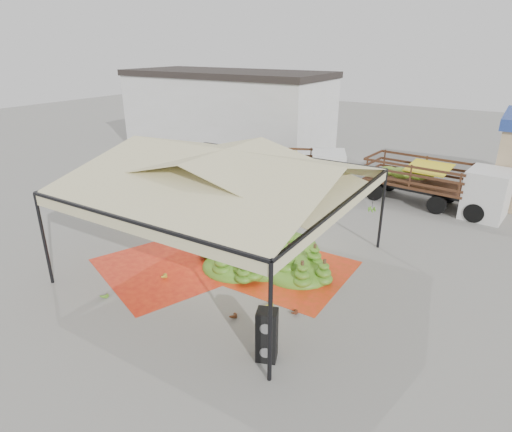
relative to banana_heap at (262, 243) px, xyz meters
The scene contains 17 objects.
ground 1.36m from the banana_heap, 131.79° to the right, with size 90.00×90.00×0.00m, color slate.
canopy_tent 2.94m from the banana_heap, 131.79° to the right, with size 8.10×8.10×4.00m.
building_white 17.11m from the banana_heap, 129.54° to the left, with size 14.30×6.30×5.40m.
tarp_left 3.29m from the banana_heap, 137.65° to the right, with size 4.30×4.09×0.01m, color red.
tarp_right 1.42m from the banana_heap, 12.75° to the right, with size 3.69×3.88×0.01m, color red.
banana_heap is the anchor object (origin of this frame).
hand_yellow_a 2.98m from the banana_heap, 55.59° to the right, with size 0.47×0.38×0.21m, color gold.
hand_yellow_b 3.56m from the banana_heap, 126.00° to the right, with size 0.45×0.37×0.20m, color gold.
hand_red_a 3.61m from the banana_heap, 72.45° to the right, with size 0.43×0.36×0.20m, color #512912.
hand_red_b 3.43m from the banana_heap, 43.94° to the right, with size 0.40×0.32×0.18m, color #562113.
hand_green 5.39m from the banana_heap, 120.87° to the right, with size 0.38×0.31×0.17m, color #407819.
hanging_bunches 2.47m from the banana_heap, ahead, with size 4.74×0.24×0.20m.
speaker_stack 5.14m from the banana_heap, 57.35° to the right, with size 0.61×0.57×1.35m.
banana_leaves 3.76m from the banana_heap, 151.23° to the left, with size 0.96×1.36×3.70m, color #216F1D, non-canonical shape.
vendor 3.42m from the banana_heap, 107.70° to the left, with size 0.56×0.37×1.53m, color gray.
truck_left 7.89m from the banana_heap, 111.03° to the left, with size 6.32×4.35×2.06m.
truck_right 9.75m from the banana_heap, 64.63° to the left, with size 6.31×2.74×2.10m.
Camera 1 is at (7.77, -10.58, 7.05)m, focal length 30.00 mm.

